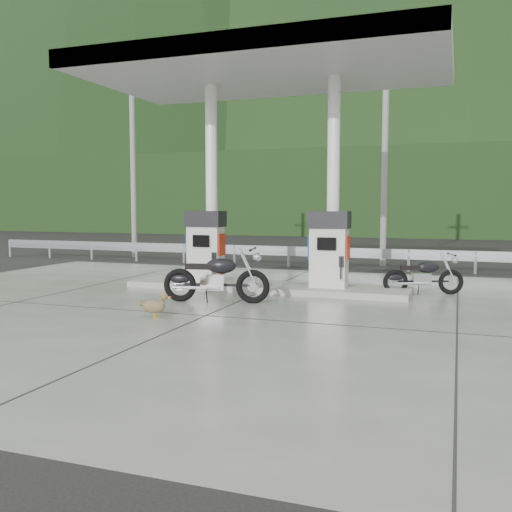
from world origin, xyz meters
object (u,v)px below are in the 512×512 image
(motorcycle_left, at_px, (216,278))
(motorcycle_right, at_px, (423,277))
(gas_pump_left, at_px, (206,246))
(gas_pump_right, at_px, (329,249))
(duck, at_px, (154,307))

(motorcycle_left, relative_size, motorcycle_right, 1.24)
(gas_pump_left, height_order, gas_pump_right, same)
(motorcycle_right, bearing_deg, gas_pump_right, 177.68)
(motorcycle_right, height_order, duck, motorcycle_right)
(gas_pump_left, distance_m, motorcycle_right, 5.40)
(gas_pump_left, relative_size, motorcycle_left, 0.82)
(gas_pump_right, relative_size, motorcycle_left, 0.82)
(gas_pump_left, distance_m, gas_pump_right, 3.20)
(gas_pump_left, distance_m, motorcycle_left, 2.41)
(duck, bearing_deg, gas_pump_left, 97.54)
(gas_pump_left, height_order, motorcycle_right, gas_pump_left)
(motorcycle_left, relative_size, duck, 3.90)
(gas_pump_left, relative_size, motorcycle_right, 1.02)
(motorcycle_left, bearing_deg, motorcycle_right, 22.01)
(gas_pump_left, relative_size, duck, 3.22)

